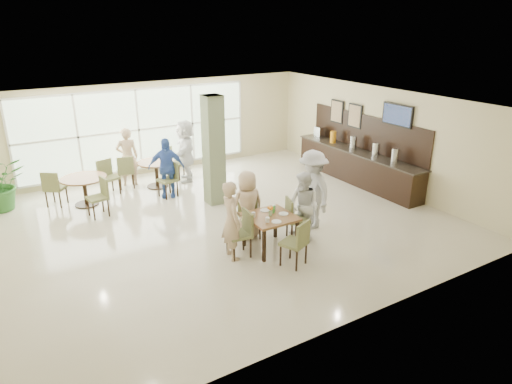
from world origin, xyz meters
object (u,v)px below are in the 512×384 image
round_table_left (84,183)px  buffet_counter (357,164)px  main_table (270,220)px  teen_far (247,205)px  teen_standing (313,190)px  adult_a (166,168)px  teen_left (232,220)px  adult_b (186,151)px  round_table_right (156,168)px  potted_plant (0,184)px  teen_right (304,207)px  adult_standing (127,157)px

round_table_left → buffet_counter: buffet_counter is taller
main_table → teen_far: 0.75m
buffet_counter → teen_standing: (-3.07, -1.82, 0.36)m
teen_far → teen_standing: bearing=171.7°
adult_a → teen_left: bearing=-67.0°
adult_b → main_table: bearing=21.4°
main_table → buffet_counter: buffet_counter is taller
round_table_right → teen_far: bearing=-81.8°
teen_standing → teen_left: bearing=-74.7°
main_table → adult_a: (-0.72, 3.98, 0.16)m
potted_plant → adult_a: bearing=-18.5°
adult_b → adult_a: bearing=-20.3°
teen_far → potted_plant: bearing=-42.3°
main_table → adult_a: bearing=100.3°
teen_right → adult_standing: bearing=-171.4°
round_table_right → buffet_counter: bearing=-26.8°
round_table_right → adult_b: adult_b is taller
teen_standing → main_table: bearing=-66.3°
teen_standing → adult_b: (-1.16, 4.54, -0.01)m
teen_left → adult_b: bearing=-6.0°
teen_left → adult_standing: size_ratio=0.96×
main_table → adult_standing: adult_standing is taller
teen_far → teen_standing: 1.56m
teen_standing → adult_b: bearing=-158.8°
adult_standing → teen_left: bearing=105.3°
round_table_right → potted_plant: size_ratio=0.77×
teen_standing → adult_standing: 5.70m
main_table → round_table_left: size_ratio=0.83×
potted_plant → teen_left: (3.76, -5.19, 0.14)m
adult_b → round_table_right: bearing=-59.8°
main_table → round_table_left: 5.29m
teen_right → teen_left: bearing=-106.1°
main_table → adult_b: bearing=87.1°
main_table → teen_far: bearing=98.8°
potted_plant → teen_standing: bearing=-38.9°
round_table_left → teen_right: teen_right is taller
potted_plant → teen_left: bearing=-54.1°
potted_plant → teen_right: bearing=-43.9°
teen_far → teen_right: 1.22m
main_table → teen_left: (-0.85, 0.09, 0.16)m
main_table → adult_a: 4.05m
potted_plant → teen_right: (5.48, -5.26, 0.08)m
teen_right → teen_standing: size_ratio=0.83×
round_table_left → round_table_right: 2.08m
round_table_right → teen_right: 5.11m
round_table_left → adult_b: adult_b is taller
round_table_left → teen_far: bearing=-55.0°
round_table_right → buffet_counter: buffet_counter is taller
round_table_right → potted_plant: bearing=174.0°
round_table_left → teen_left: 4.82m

